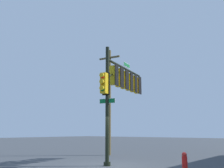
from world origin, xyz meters
TOP-DOWN VIEW (x-y plane):
  - ground_plane at (0.00, 0.00)m, footprint 120.00×120.00m
  - signal_pole_assembly at (1.79, 0.41)m, footprint 5.43×1.74m
  - utility_pole at (4.61, 3.68)m, footprint 0.41×1.80m
  - fire_hydrant at (0.72, -3.87)m, footprint 0.33×0.24m

SIDE VIEW (x-z plane):
  - ground_plane at x=0.00m, z-range 0.00..0.00m
  - fire_hydrant at x=0.72m, z-range 0.00..0.83m
  - utility_pole at x=4.61m, z-range 0.18..8.25m
  - signal_pole_assembly at x=1.79m, z-range 1.38..7.72m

